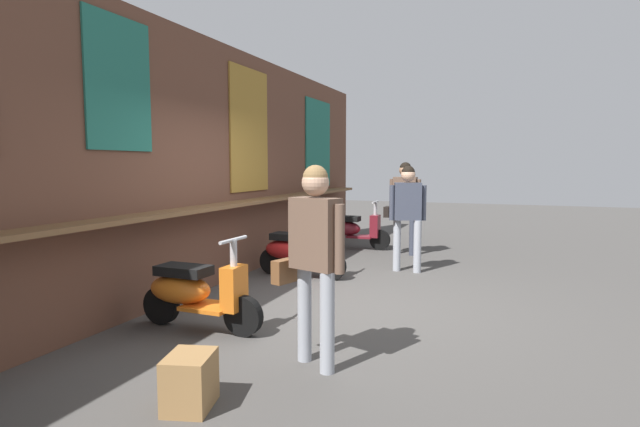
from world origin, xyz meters
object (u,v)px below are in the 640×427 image
(shopper_browsing, at_px, (408,207))
(merchandise_crate, at_px, (190,381))
(scooter_red, at_px, (297,251))
(scooter_maroon, at_px, (352,229))
(scooter_orange, at_px, (194,292))
(shopper_passing, at_px, (314,245))
(shopper_with_handbag, at_px, (404,198))

(shopper_browsing, distance_m, merchandise_crate, 5.09)
(scooter_red, distance_m, merchandise_crate, 4.18)
(scooter_maroon, relative_size, merchandise_crate, 3.70)
(shopper_browsing, bearing_deg, scooter_maroon, 22.30)
(scooter_orange, xyz_separation_m, scooter_red, (2.62, -0.00, 0.00))
(scooter_red, distance_m, scooter_maroon, 2.74)
(merchandise_crate, bearing_deg, shopper_browsing, -5.78)
(shopper_passing, xyz_separation_m, merchandise_crate, (-0.99, 0.53, -0.83))
(shopper_with_handbag, bearing_deg, merchandise_crate, -0.83)
(shopper_passing, bearing_deg, scooter_red, -136.01)
(scooter_orange, height_order, merchandise_crate, scooter_orange)
(shopper_with_handbag, height_order, shopper_passing, shopper_with_handbag)
(scooter_orange, relative_size, merchandise_crate, 3.70)
(scooter_red, relative_size, shopper_browsing, 0.84)
(scooter_orange, bearing_deg, shopper_passing, -15.53)
(shopper_with_handbag, xyz_separation_m, merchandise_crate, (-6.49, 0.14, -0.87))
(shopper_with_handbag, bearing_deg, scooter_orange, -12.05)
(merchandise_crate, bearing_deg, scooter_red, 13.52)
(shopper_browsing, height_order, merchandise_crate, shopper_browsing)
(scooter_maroon, bearing_deg, shopper_browsing, -52.36)
(shopper_passing, bearing_deg, shopper_browsing, -161.78)
(scooter_maroon, relative_size, shopper_with_handbag, 0.81)
(shopper_with_handbag, height_order, shopper_browsing, shopper_with_handbag)
(scooter_red, xyz_separation_m, merchandise_crate, (-4.06, -0.98, -0.20))
(scooter_maroon, bearing_deg, scooter_orange, -91.72)
(scooter_red, height_order, shopper_browsing, shopper_browsing)
(scooter_red, relative_size, shopper_passing, 0.84)
(scooter_orange, relative_size, scooter_maroon, 1.00)
(scooter_orange, bearing_deg, shopper_with_handbag, 78.77)
(scooter_maroon, height_order, shopper_with_handbag, shopper_with_handbag)
(scooter_red, distance_m, shopper_with_handbag, 2.76)
(scooter_orange, relative_size, shopper_passing, 0.83)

